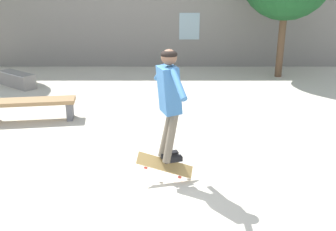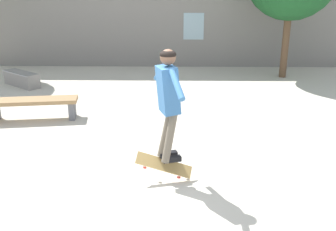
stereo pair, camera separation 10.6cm
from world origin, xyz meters
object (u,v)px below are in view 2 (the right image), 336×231
at_px(skater, 168,96).
at_px(skateboard_flipping, 164,165).
at_px(skate_ledge, 22,79).
at_px(park_bench, 33,104).

relative_size(skater, skateboard_flipping, 1.90).
bearing_deg(skate_ledge, skater, -13.12).
distance_m(park_bench, skater, 4.02).
height_order(park_bench, skate_ledge, park_bench).
distance_m(park_bench, skateboard_flipping, 3.85).
relative_size(park_bench, skate_ledge, 1.47).
distance_m(skate_ledge, skater, 7.05).
height_order(skater, skateboard_flipping, skater).
bearing_deg(park_bench, skater, -50.80).
distance_m(skater, skateboard_flipping, 1.04).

